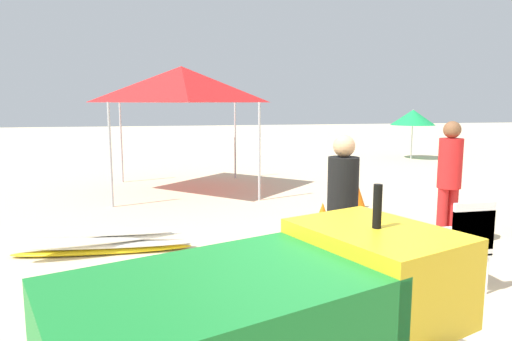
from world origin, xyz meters
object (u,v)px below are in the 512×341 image
Objects in this scene: stacked_plastic_chairs at (465,238)px; surfboard_pile at (104,242)px; lifeguard_near_right at (449,176)px; beach_umbrella_left at (413,117)px; utility_cart at (278,315)px; popup_canopy at (182,84)px; traffic_cone_far at (323,220)px; traffic_cone_near at (356,194)px; lifeguard_near_center at (343,205)px.

stacked_plastic_chairs reaches higher than surfboard_pile.
beach_umbrella_left is (5.31, 9.80, 0.49)m from lifeguard_near_right.
popup_canopy is (-0.06, 8.34, 1.68)m from utility_cart.
utility_cart is at bearing -114.10° from traffic_cone_far.
beach_umbrella_left is 9.11m from traffic_cone_near.
lifeguard_near_right is at bearing -118.46° from beach_umbrella_left.
stacked_plastic_chairs is 12.75m from beach_umbrella_left.
lifeguard_near_right is at bearing -9.80° from surfboard_pile.
lifeguard_near_center is at bearing -123.94° from beach_umbrella_left.
beach_umbrella_left is at bearing 52.54° from traffic_cone_far.
lifeguard_near_center is 3.12× the size of traffic_cone_near.
lifeguard_near_right is (0.75, 1.38, 0.44)m from stacked_plastic_chairs.
surfboard_pile is 3.19m from traffic_cone_far.
utility_cart is 5.09× the size of traffic_cone_near.
popup_canopy is 1.67× the size of beach_umbrella_left.
stacked_plastic_chairs is 2.43m from traffic_cone_far.
beach_umbrella_left is (8.66, 4.54, -0.93)m from popup_canopy.
traffic_cone_far is at bearing 74.54° from lifeguard_near_center.
popup_canopy is at bearing 101.05° from lifeguard_near_center.
beach_umbrella_left reaches higher than traffic_cone_far.
traffic_cone_far is (3.19, 0.09, 0.12)m from surfboard_pile.
utility_cart is at bearing -118.71° from traffic_cone_near.
lifeguard_near_right is at bearing -57.57° from popup_canopy.
lifeguard_near_center reaches higher than traffic_cone_near.
lifeguard_near_center reaches higher than traffic_cone_far.
traffic_cone_far is (-1.34, -1.72, -0.00)m from traffic_cone_near.
surfboard_pile is at bearing -106.85° from popup_canopy.
traffic_cone_near is at bearing 63.28° from lifeguard_near_center.
lifeguard_near_right reaches higher than utility_cart.
stacked_plastic_chairs is 1.88× the size of traffic_cone_far.
lifeguard_near_center is 6.74m from popup_canopy.
lifeguard_near_right is 6.40m from popup_canopy.
utility_cart is at bearing -123.73° from beach_umbrella_left.
traffic_cone_far is (-1.50, 0.90, -0.77)m from lifeguard_near_right.
popup_canopy is 5.22m from traffic_cone_far.
utility_cart is at bearing -146.23° from stacked_plastic_chairs.
utility_cart reaches higher than stacked_plastic_chairs.
popup_canopy reaches higher than traffic_cone_near.
traffic_cone_far is at bearing 149.03° from lifeguard_near_right.
stacked_plastic_chairs is at bearing -68.67° from popup_canopy.
lifeguard_near_center reaches higher than utility_cart.
beach_umbrella_left reaches higher than utility_cart.
lifeguard_near_right reaches higher than traffic_cone_far.
popup_canopy reaches higher than utility_cart.
popup_canopy is at bearing 140.37° from traffic_cone_near.
lifeguard_near_right reaches higher than stacked_plastic_chairs.
beach_umbrella_left is at bearing 41.94° from surfboard_pile.
traffic_cone_near is (3.18, -2.64, -2.19)m from popup_canopy.
lifeguard_near_center is 13.26m from beach_umbrella_left.
popup_canopy is 5.53× the size of traffic_cone_near.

